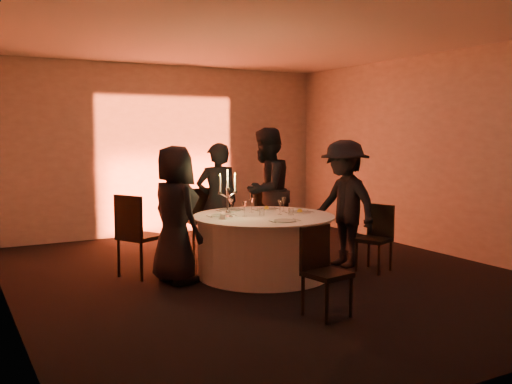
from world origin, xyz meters
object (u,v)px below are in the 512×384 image
chair_left (136,231)px  chair_back_right (258,216)px  chair_back_left (203,216)px  guest_back_left (217,202)px  guest_back_right (266,191)px  guest_left (175,215)px  chair_front (322,266)px  coffee_cup (223,217)px  chair_right (377,234)px  candelabra (228,201)px  banquet_table (264,245)px  guest_right (344,204)px

chair_left → chair_back_right: bearing=-98.1°
chair_back_right → chair_back_left: bearing=-36.5°
chair_back_right → guest_back_left: bearing=-1.1°
chair_left → guest_back_right: 2.20m
chair_left → guest_back_right: guest_back_right is taller
chair_left → guest_left: 0.63m
chair_front → guest_back_left: 2.76m
chair_back_left → coffee_cup: 1.74m
chair_right → candelabra: size_ratio=1.44×
banquet_table → chair_back_left: size_ratio=1.81×
guest_left → guest_right: (2.31, -0.31, 0.03)m
chair_back_right → guest_back_left: guest_back_left is taller
chair_back_left → guest_back_left: size_ratio=0.60×
banquet_table → chair_back_right: 1.62m
chair_front → candelabra: candelabra is taller
guest_right → chair_back_left: bearing=-146.9°
chair_right → guest_right: (-0.23, 0.40, 0.37)m
guest_back_right → candelabra: (-1.15, -1.06, 0.04)m
candelabra → banquet_table: bearing=-6.0°
chair_back_left → guest_left: 1.74m
banquet_table → chair_right: bearing=-19.1°
banquet_table → coffee_cup: (-0.59, -0.03, 0.42)m
candelabra → chair_back_left: bearing=77.2°
chair_right → guest_back_right: (-0.76, 1.60, 0.46)m
chair_back_left → candelabra: size_ratio=1.65×
guest_right → chair_front: bearing=-48.0°
guest_back_left → candelabra: (-0.34, -1.02, 0.15)m
guest_back_right → guest_right: size_ratio=1.10×
guest_left → guest_back_left: bearing=-59.4°
guest_back_left → guest_right: 1.78m
chair_back_right → chair_front: bearing=47.6°
guest_back_left → candelabra: bearing=79.4°
coffee_cup → chair_right: bearing=-13.0°
chair_back_left → chair_right: bearing=130.1°
chair_right → guest_left: size_ratio=0.52×
banquet_table → candelabra: candelabra is taller
guest_back_right → coffee_cup: (-1.26, -1.14, -0.14)m
chair_back_left → guest_right: 2.20m
chair_left → chair_back_left: chair_left is taller
chair_right → guest_back_left: bearing=-155.8°
chair_left → chair_right: size_ratio=1.21×
chair_left → chair_right: 3.12m
guest_back_left → chair_back_left: bearing=-84.5°
coffee_cup → chair_left: bearing=140.8°
chair_back_right → guest_back_left: 1.00m
coffee_cup → candelabra: (0.11, 0.08, 0.18)m
chair_back_left → guest_left: (-0.98, -1.41, 0.27)m
chair_back_left → chair_back_right: bearing=171.9°
chair_right → guest_left: 2.66m
guest_back_right → candelabra: guest_back_right is taller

